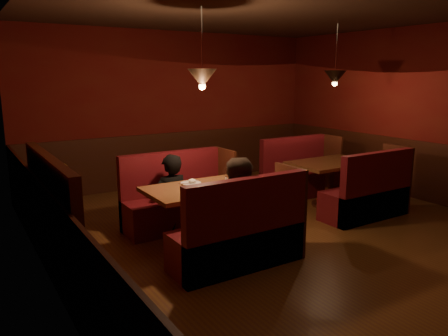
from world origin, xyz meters
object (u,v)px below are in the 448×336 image
diner_b (243,196)px  diner_a (171,181)px  main_bench_far (178,203)px  second_table (330,173)px  main_bench_near (242,238)px  second_bench_near (369,197)px  main_table (204,200)px  second_bench_far (299,177)px

diner_b → diner_a: bearing=101.5°
main_bench_far → second_table: size_ratio=1.19×
main_bench_near → second_bench_near: (2.56, 0.40, -0.01)m
main_bench_far → second_bench_near: 2.82m
main_table → second_bench_far: bearing=24.2°
main_table → diner_a: bearing=105.7°
main_table → second_table: main_table is taller
main_table → main_bench_far: size_ratio=0.91×
main_table → diner_a: diner_a is taller
second_table → diner_b: diner_b is taller
second_table → diner_b: size_ratio=0.83×
second_bench_far → diner_b: diner_b is taller
main_table → diner_a: 0.64m
second_table → diner_b: bearing=-156.5°
main_bench_near → diner_b: diner_b is taller
main_table → diner_b: diner_b is taller
main_bench_far → diner_a: 0.46m
second_table → second_bench_far: 0.80m
main_bench_near → second_bench_near: bearing=8.9°
main_table → second_bench_far: (2.58, 1.16, -0.25)m
diner_b → main_bench_far: bearing=92.9°
second_table → second_bench_near: size_ratio=0.90×
second_bench_near → diner_a: 2.95m
diner_a → main_bench_near: bearing=94.1°
second_bench_near → diner_b: bearing=-173.4°
second_table → diner_b: 2.67m
main_bench_far → second_table: 2.57m
second_table → second_bench_far: (0.03, 0.77, -0.22)m
second_table → diner_a: size_ratio=0.91×
second_bench_near → second_bench_far: bearing=90.0°
main_bench_far → second_bench_near: size_ratio=1.07×
second_table → diner_a: 2.73m
main_table → diner_b: 0.72m
main_table → diner_a: size_ratio=0.98×
main_bench_far → main_bench_near: bearing=-90.0°
main_bench_far → diner_b: size_ratio=0.99×
main_table → main_bench_far: 0.83m
main_bench_far → second_bench_far: main_bench_far is taller
main_bench_far → diner_b: 1.54m
main_bench_far → second_bench_far: 2.58m
main_bench_far → diner_b: bearing=-86.7°
second_table → second_bench_far: size_ratio=0.90×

